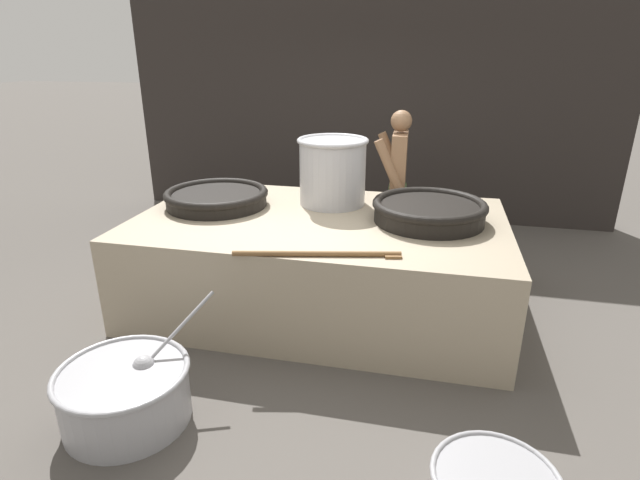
% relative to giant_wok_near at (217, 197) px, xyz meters
% --- Properties ---
extents(ground_plane, '(60.00, 60.00, 0.00)m').
position_rel_giant_wok_near_xyz_m(ground_plane, '(1.04, -0.13, -0.95)').
color(ground_plane, '#56514C').
extents(back_wall, '(6.73, 0.24, 3.42)m').
position_rel_giant_wok_near_xyz_m(back_wall, '(1.04, 2.78, 0.76)').
color(back_wall, '#2D2826').
rests_on(back_wall, ground_plane).
extents(hearth_platform, '(3.26, 1.96, 0.86)m').
position_rel_giant_wok_near_xyz_m(hearth_platform, '(1.04, -0.13, -0.52)').
color(hearth_platform, tan).
rests_on(hearth_platform, ground_plane).
extents(giant_wok_near, '(0.98, 0.98, 0.16)m').
position_rel_giant_wok_near_xyz_m(giant_wok_near, '(0.00, 0.00, 0.00)').
color(giant_wok_near, black).
rests_on(giant_wok_near, hearth_platform).
extents(giant_wok_far, '(0.98, 0.98, 0.19)m').
position_rel_giant_wok_near_xyz_m(giant_wok_far, '(1.99, -0.04, 0.02)').
color(giant_wok_far, black).
rests_on(giant_wok_far, hearth_platform).
extents(stock_pot, '(0.67, 0.67, 0.63)m').
position_rel_giant_wok_near_xyz_m(stock_pot, '(1.06, 0.32, 0.24)').
color(stock_pot, '#B7B7BC').
rests_on(stock_pot, hearth_platform).
extents(stirring_paddle, '(1.21, 0.33, 0.04)m').
position_rel_giant_wok_near_xyz_m(stirring_paddle, '(1.28, -1.00, -0.07)').
color(stirring_paddle, brown).
rests_on(stirring_paddle, hearth_platform).
extents(cook, '(0.39, 0.61, 1.66)m').
position_rel_giant_wok_near_xyz_m(cook, '(1.62, 1.27, -0.05)').
color(cook, '#8C6647').
rests_on(cook, ground_plane).
extents(prep_bowl_vegetables, '(0.85, 0.96, 0.73)m').
position_rel_giant_wok_near_xyz_m(prep_bowl_vegetables, '(0.18, -1.96, -0.73)').
color(prep_bowl_vegetables, '#9E9EA3').
rests_on(prep_bowl_vegetables, ground_plane).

